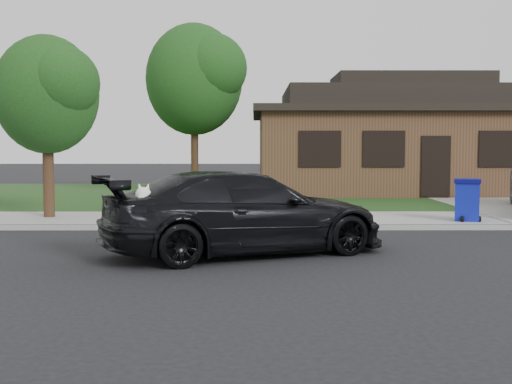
{
  "coord_description": "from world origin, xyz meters",
  "views": [
    {
      "loc": [
        -2.26,
        -11.11,
        1.91
      ],
      "look_at": [
        -2.23,
        0.32,
        1.1
      ],
      "focal_mm": 45.0,
      "sensor_mm": 36.0,
      "label": 1
    }
  ],
  "objects": [
    {
      "name": "sedan",
      "position": [
        -2.43,
        0.22,
        0.74
      ],
      "size": [
        5.5,
        3.9,
        1.48
      ],
      "rotation": [
        0.0,
        0.0,
        1.97
      ],
      "color": "black",
      "rests_on": "ground"
    },
    {
      "name": "recycling_bin",
      "position": [
        2.89,
        4.31,
        0.63
      ],
      "size": [
        0.77,
        0.77,
        1.01
      ],
      "rotation": [
        0.0,
        0.0,
        -0.33
      ],
      "color": "#0E199D",
      "rests_on": "sidewalk"
    },
    {
      "name": "ground",
      "position": [
        0.0,
        0.0,
        0.0
      ],
      "size": [
        120.0,
        120.0,
        0.0
      ],
      "primitive_type": "plane",
      "color": "black",
      "rests_on": "ground"
    },
    {
      "name": "house",
      "position": [
        4.0,
        15.0,
        2.13
      ],
      "size": [
        12.6,
        8.6,
        4.65
      ],
      "color": "#422B1C",
      "rests_on": "ground"
    },
    {
      "name": "tree_0",
      "position": [
        -4.34,
        12.88,
        4.48
      ],
      "size": [
        3.78,
        3.6,
        6.34
      ],
      "color": "#332114",
      "rests_on": "ground"
    },
    {
      "name": "sidewalk",
      "position": [
        0.0,
        5.0,
        0.06
      ],
      "size": [
        60.0,
        3.0,
        0.12
      ],
      "primitive_type": "cube",
      "color": "gray",
      "rests_on": "ground"
    },
    {
      "name": "driveway",
      "position": [
        6.0,
        10.0,
        0.07
      ],
      "size": [
        4.5,
        13.0,
        0.14
      ],
      "primitive_type": "cube",
      "color": "gray",
      "rests_on": "ground"
    },
    {
      "name": "lawn",
      "position": [
        0.0,
        13.0,
        0.07
      ],
      "size": [
        60.0,
        13.0,
        0.13
      ],
      "primitive_type": "cube",
      "color": "#193814",
      "rests_on": "ground"
    },
    {
      "name": "tree_2",
      "position": [
        -7.38,
        5.11,
        3.27
      ],
      "size": [
        2.73,
        2.6,
        4.59
      ],
      "color": "#332114",
      "rests_on": "ground"
    },
    {
      "name": "curb",
      "position": [
        0.0,
        3.5,
        0.06
      ],
      "size": [
        60.0,
        0.12,
        0.12
      ],
      "primitive_type": "cube",
      "color": "gray",
      "rests_on": "ground"
    }
  ]
}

